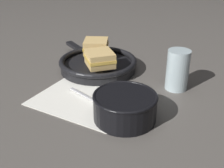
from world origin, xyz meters
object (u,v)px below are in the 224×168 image
(spoon, at_px, (99,103))
(sandwich_near_right, at_px, (100,59))
(skillet, at_px, (98,64))
(sandwich_near_left, at_px, (96,46))
(soup_bowl, at_px, (125,105))
(drinking_glass, at_px, (178,70))

(spoon, bearing_deg, sandwich_near_right, 136.17)
(skillet, relative_size, sandwich_near_right, 2.85)
(spoon, distance_m, skillet, 0.24)
(skillet, distance_m, sandwich_near_left, 0.07)
(sandwich_near_left, bearing_deg, sandwich_near_right, -53.81)
(soup_bowl, distance_m, drinking_glass, 0.23)
(soup_bowl, distance_m, sandwich_near_left, 0.37)
(spoon, relative_size, sandwich_near_left, 1.47)
(sandwich_near_left, height_order, sandwich_near_right, same)
(soup_bowl, xyz_separation_m, skillet, (-0.21, 0.23, -0.02))
(spoon, xyz_separation_m, sandwich_near_right, (-0.09, 0.16, 0.06))
(soup_bowl, xyz_separation_m, sandwich_near_left, (-0.24, 0.27, 0.03))
(skillet, height_order, sandwich_near_right, sandwich_near_right)
(sandwich_near_right, bearing_deg, spoon, -61.19)
(soup_bowl, height_order, skillet, soup_bowl)
(soup_bowl, xyz_separation_m, drinking_glass, (0.07, 0.22, 0.02))
(sandwich_near_right, distance_m, drinking_glass, 0.24)
(soup_bowl, distance_m, sandwich_near_right, 0.25)
(spoon, bearing_deg, soup_bowl, 2.46)
(spoon, xyz_separation_m, skillet, (-0.12, 0.20, 0.01))
(skillet, distance_m, sandwich_near_right, 0.08)
(skillet, xyz_separation_m, drinking_glass, (0.27, -0.01, 0.04))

